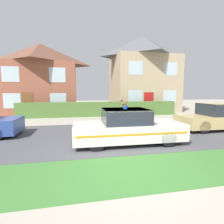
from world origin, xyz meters
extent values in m
plane|color=#A89E8E|center=(0.00, 0.00, 0.00)|extent=(80.00, 80.00, 0.00)
cube|color=#4C4C51|center=(0.00, 4.15, 0.01)|extent=(28.00, 6.11, 0.01)
cube|color=#3D7533|center=(0.00, -0.01, 0.00)|extent=(28.00, 2.22, 0.01)
cube|color=#4C7233|center=(0.72, 10.97, 0.63)|extent=(13.86, 0.74, 1.26)
cylinder|color=black|center=(2.10, 1.74, 0.33)|extent=(0.64, 0.21, 0.63)
cylinder|color=black|center=(2.12, 3.32, 0.33)|extent=(0.64, 0.21, 0.63)
cylinder|color=black|center=(-0.67, 1.79, 0.33)|extent=(0.64, 0.21, 0.63)
cylinder|color=black|center=(-0.65, 3.36, 0.33)|extent=(0.64, 0.21, 0.63)
cube|color=silver|center=(0.72, 2.55, 0.52)|extent=(4.50, 1.84, 0.66)
cube|color=#232833|center=(0.60, 2.55, 1.14)|extent=(1.83, 1.62, 0.58)
cube|color=silver|center=(0.60, 2.55, 1.41)|extent=(1.83, 1.62, 0.04)
cube|color=orange|center=(0.71, 1.66, 0.57)|extent=(4.25, 0.07, 0.07)
cube|color=orange|center=(0.74, 3.44, 0.57)|extent=(4.25, 0.07, 0.07)
cylinder|color=blue|center=(0.60, 2.55, 1.50)|extent=(0.17, 0.17, 0.13)
ellipsoid|color=brown|center=(0.55, 2.63, 1.66)|extent=(0.26, 0.21, 0.19)
ellipsoid|color=beige|center=(0.48, 2.66, 1.65)|extent=(0.09, 0.10, 0.10)
sphere|color=brown|center=(0.47, 2.66, 1.78)|extent=(0.11, 0.11, 0.11)
cone|color=brown|center=(0.48, 2.69, 1.82)|extent=(0.04, 0.04, 0.05)
cone|color=brown|center=(0.46, 2.64, 1.82)|extent=(0.04, 0.04, 0.05)
cylinder|color=brown|center=(0.60, 2.53, 1.58)|extent=(0.18, 0.09, 0.03)
cylinder|color=black|center=(4.98, 4.94, 0.34)|extent=(0.65, 0.20, 0.65)
cylinder|color=black|center=(4.98, 3.34, 0.34)|extent=(0.65, 0.20, 0.65)
cylinder|color=black|center=(7.37, 4.93, 0.34)|extent=(0.65, 0.20, 0.65)
cube|color=tan|center=(6.18, 4.14, 0.51)|extent=(3.87, 1.81, 0.63)
cube|color=#232833|center=(6.48, 4.14, 1.15)|extent=(1.77, 1.62, 0.67)
cube|color=tan|center=(6.48, 4.14, 1.47)|extent=(1.77, 1.62, 0.04)
cylinder|color=black|center=(-4.84, 5.61, 0.31)|extent=(0.60, 0.20, 0.60)
cube|color=#93513D|center=(-4.90, 15.07, 2.45)|extent=(6.95, 5.91, 4.91)
pyramid|color=brown|center=(-4.90, 15.07, 5.96)|extent=(7.29, 6.21, 2.09)
cube|color=brown|center=(-5.60, 12.11, 1.05)|extent=(1.00, 0.02, 2.10)
cube|color=silver|center=(-6.81, 12.11, 1.37)|extent=(1.40, 0.02, 1.30)
cube|color=silver|center=(-2.99, 12.11, 1.37)|extent=(1.40, 0.02, 1.30)
cube|color=silver|center=(-6.81, 12.11, 3.63)|extent=(1.40, 0.02, 1.30)
cube|color=silver|center=(-2.99, 12.11, 3.63)|extent=(1.40, 0.02, 1.30)
cube|color=tan|center=(6.07, 14.92, 2.98)|extent=(6.64, 5.95, 5.96)
pyramid|color=#56565B|center=(6.07, 14.92, 7.15)|extent=(6.97, 6.25, 2.37)
cube|color=red|center=(5.63, 11.94, 1.05)|extent=(1.00, 0.02, 2.10)
cube|color=silver|center=(4.24, 11.94, 1.67)|extent=(1.40, 0.02, 1.30)
cube|color=silver|center=(7.89, 11.94, 1.67)|extent=(1.40, 0.02, 1.30)
cube|color=silver|center=(4.24, 11.94, 4.41)|extent=(1.40, 0.02, 1.30)
cube|color=silver|center=(7.89, 11.94, 4.41)|extent=(1.40, 0.02, 1.30)
camera|label=1|loc=(-1.33, -4.29, 2.12)|focal=28.00mm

